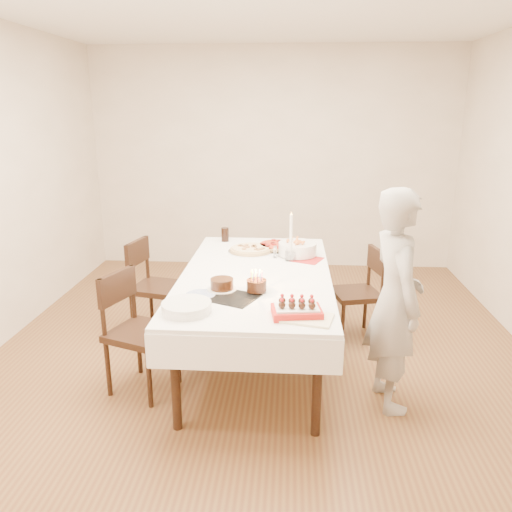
# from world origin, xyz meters

# --- Properties ---
(floor) EXTENTS (5.00, 5.00, 0.00)m
(floor) POSITION_xyz_m (0.00, 0.00, 0.00)
(floor) COLOR brown
(floor) RESTS_ON ground
(wall_back) EXTENTS (4.50, 0.04, 2.70)m
(wall_back) POSITION_xyz_m (0.00, 2.50, 1.35)
(wall_back) COLOR beige
(wall_back) RESTS_ON floor
(wall_front) EXTENTS (4.50, 0.04, 2.70)m
(wall_front) POSITION_xyz_m (0.00, -2.50, 1.35)
(wall_front) COLOR beige
(wall_front) RESTS_ON floor
(dining_table) EXTENTS (1.72, 2.38, 0.75)m
(dining_table) POSITION_xyz_m (-0.03, -0.12, 0.38)
(dining_table) COLOR white
(dining_table) RESTS_ON floor
(chair_right_savory) EXTENTS (0.50, 0.50, 0.82)m
(chair_right_savory) POSITION_xyz_m (0.81, 0.37, 0.41)
(chair_right_savory) COLOR black
(chair_right_savory) RESTS_ON floor
(chair_left_savory) EXTENTS (0.53, 0.53, 0.86)m
(chair_left_savory) POSITION_xyz_m (-0.95, 0.35, 0.43)
(chair_left_savory) COLOR black
(chair_left_savory) RESTS_ON floor
(chair_left_dessert) EXTENTS (0.58, 0.58, 0.88)m
(chair_left_dessert) POSITION_xyz_m (-0.81, -0.61, 0.44)
(chair_left_dessert) COLOR black
(chair_left_dessert) RESTS_ON floor
(person) EXTENTS (0.44, 0.60, 1.51)m
(person) POSITION_xyz_m (0.92, -0.65, 0.75)
(person) COLOR #AEA9A4
(person) RESTS_ON floor
(pizza_white) EXTENTS (0.52, 0.52, 0.04)m
(pizza_white) POSITION_xyz_m (-0.12, 0.46, 0.77)
(pizza_white) COLOR beige
(pizza_white) RESTS_ON dining_table
(pizza_pepperoni) EXTENTS (0.46, 0.46, 0.04)m
(pizza_pepperoni) POSITION_xyz_m (0.10, 0.59, 0.77)
(pizza_pepperoni) COLOR red
(pizza_pepperoni) RESTS_ON dining_table
(red_placemat) EXTENTS (0.31, 0.31, 0.01)m
(red_placemat) POSITION_xyz_m (0.37, 0.26, 0.75)
(red_placemat) COLOR #B21E1E
(red_placemat) RESTS_ON dining_table
(pasta_bowl) EXTENTS (0.42, 0.42, 0.11)m
(pasta_bowl) POSITION_xyz_m (0.29, 0.38, 0.81)
(pasta_bowl) COLOR white
(pasta_bowl) RESTS_ON dining_table
(taper_candle) EXTENTS (0.12, 0.12, 0.41)m
(taper_candle) POSITION_xyz_m (0.23, 0.23, 0.96)
(taper_candle) COLOR white
(taper_candle) RESTS_ON dining_table
(shaker_pair) EXTENTS (0.09, 0.09, 0.09)m
(shaker_pair) POSITION_xyz_m (0.10, 0.29, 0.80)
(shaker_pair) COLOR white
(shaker_pair) RESTS_ON dining_table
(cola_glass) EXTENTS (0.08, 0.08, 0.13)m
(cola_glass) POSITION_xyz_m (-0.39, 0.81, 0.82)
(cola_glass) COLOR black
(cola_glass) RESTS_ON dining_table
(layer_cake) EXTENTS (0.26, 0.26, 0.09)m
(layer_cake) POSITION_xyz_m (-0.25, -0.52, 0.79)
(layer_cake) COLOR #341A0D
(layer_cake) RESTS_ON dining_table
(cake_board) EXTENTS (0.37, 0.37, 0.01)m
(cake_board) POSITION_xyz_m (-0.14, -0.67, 0.75)
(cake_board) COLOR black
(cake_board) RESTS_ON dining_table
(birthday_cake) EXTENTS (0.16, 0.16, 0.14)m
(birthday_cake) POSITION_xyz_m (-0.00, -0.54, 0.83)
(birthday_cake) COLOR #3B1C10
(birthday_cake) RESTS_ON dining_table
(strawberry_box) EXTENTS (0.33, 0.24, 0.08)m
(strawberry_box) POSITION_xyz_m (0.27, -0.93, 0.79)
(strawberry_box) COLOR red
(strawberry_box) RESTS_ON dining_table
(box_lid) EXTENTS (0.37, 0.29, 0.03)m
(box_lid) POSITION_xyz_m (0.32, -0.97, 0.75)
(box_lid) COLOR beige
(box_lid) RESTS_ON dining_table
(plate_stack) EXTENTS (0.33, 0.33, 0.06)m
(plate_stack) POSITION_xyz_m (-0.41, -0.92, 0.78)
(plate_stack) COLOR white
(plate_stack) RESTS_ON dining_table
(china_plate) EXTENTS (0.24, 0.24, 0.01)m
(china_plate) POSITION_xyz_m (-0.38, -0.63, 0.75)
(china_plate) COLOR white
(china_plate) RESTS_ON dining_table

